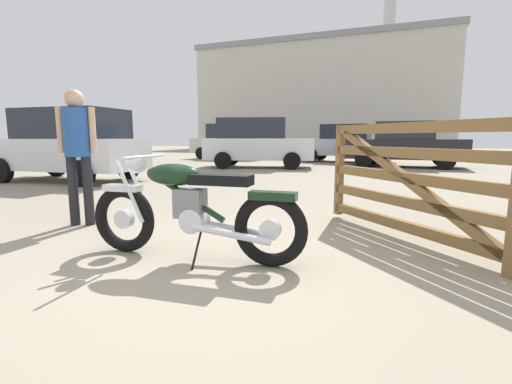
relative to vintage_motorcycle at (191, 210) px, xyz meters
The scene contains 10 objects.
ground_plane 0.54m from the vintage_motorcycle, 52.40° to the right, with size 80.00×80.00×0.00m, color gray.
vintage_motorcycle is the anchor object (origin of this frame).
timber_gate 2.32m from the vintage_motorcycle, 25.89° to the left, with size 1.72×2.04×1.60m.
bystander 2.13m from the vintage_motorcycle, 158.22° to the left, with size 0.43×0.30×1.66m.
pale_sedan_back 10.29m from the vintage_motorcycle, 103.53° to the left, with size 4.14×2.37×1.78m.
white_estate_far 12.15m from the vintage_motorcycle, 76.85° to the left, with size 4.33×2.18×1.67m.
blue_hatchback_right 7.30m from the vintage_motorcycle, 141.47° to the left, with size 3.90×1.83×1.78m.
silver_sedan_mid 14.06m from the vintage_motorcycle, 87.91° to the left, with size 4.38×2.32×1.67m.
red_hatchback_near 15.66m from the vintage_motorcycle, 109.56° to the left, with size 4.12×2.31×1.78m.
industrial_building 37.53m from the vintage_motorcycle, 94.47° to the left, with size 24.74×15.49×22.64m.
Camera 1 is at (1.32, -2.66, 1.09)m, focal length 25.61 mm.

